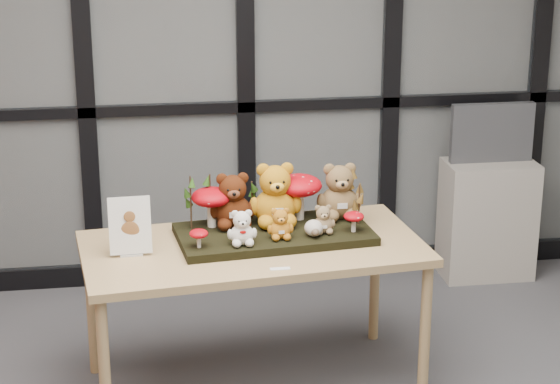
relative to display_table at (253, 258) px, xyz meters
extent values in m
plane|color=#ABA8A1|center=(-0.32, 1.38, 0.74)|extent=(5.00, 0.00, 5.00)
cube|color=#2D383F|center=(-0.32, 1.35, 0.74)|extent=(4.90, 0.02, 2.70)
cube|color=black|center=(-0.32, 1.35, -0.60)|extent=(4.90, 0.06, 0.12)
cube|color=black|center=(-0.32, 1.35, 0.39)|extent=(4.90, 0.06, 0.06)
cube|color=black|center=(-0.77, 1.35, 0.74)|extent=(0.10, 0.06, 2.70)
cube|color=black|center=(0.13, 1.35, 0.74)|extent=(0.10, 0.06, 2.70)
cube|color=black|center=(0.98, 1.35, 0.74)|extent=(0.10, 0.06, 2.70)
cube|color=black|center=(1.88, 1.35, 0.74)|extent=(0.10, 0.06, 2.70)
cube|color=tan|center=(0.00, 0.00, 0.05)|extent=(1.62, 0.94, 0.04)
cylinder|color=tan|center=(-0.68, -0.41, -0.32)|extent=(0.05, 0.05, 0.69)
cylinder|color=tan|center=(-0.76, 0.26, -0.32)|extent=(0.05, 0.05, 0.69)
cylinder|color=tan|center=(0.76, -0.26, -0.32)|extent=(0.05, 0.05, 0.69)
cylinder|color=tan|center=(0.68, 0.41, -0.32)|extent=(0.05, 0.05, 0.69)
cube|color=black|center=(0.11, 0.07, 0.09)|extent=(0.93, 0.54, 0.04)
cube|color=silver|center=(-0.55, -0.04, 0.07)|extent=(0.10, 0.06, 0.01)
cube|color=white|center=(-0.55, -0.04, 0.20)|extent=(0.19, 0.06, 0.25)
ellipsoid|color=brown|center=(-0.55, -0.05, 0.18)|extent=(0.08, 0.01, 0.09)
ellipsoid|color=brown|center=(-0.55, -0.05, 0.25)|extent=(0.05, 0.01, 0.05)
cube|color=white|center=(0.08, -0.30, 0.07)|extent=(0.09, 0.03, 0.00)
cube|color=#A8A096|center=(1.55, 1.15, -0.30)|extent=(0.53, 0.31, 0.71)
cube|color=#47484E|center=(1.55, 1.17, 0.23)|extent=(0.49, 0.05, 0.35)
cube|color=black|center=(1.55, 1.15, 0.23)|extent=(0.43, 0.00, 0.29)
camera|label=1|loc=(-0.51, -4.29, 1.75)|focal=65.00mm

